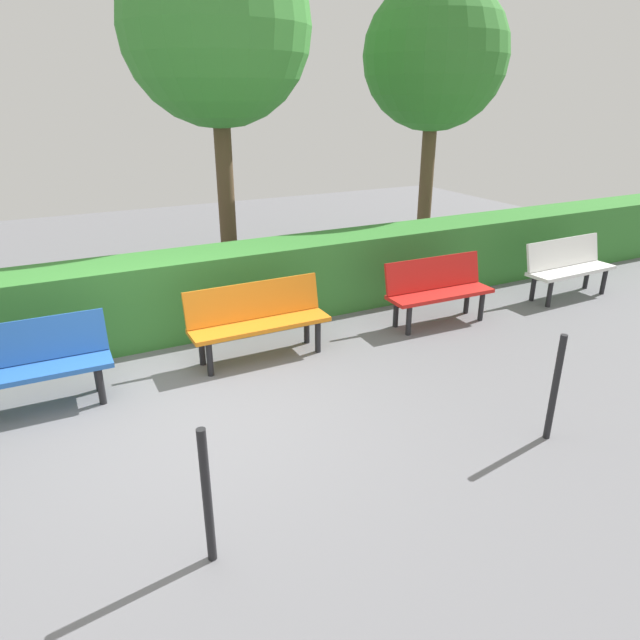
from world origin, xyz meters
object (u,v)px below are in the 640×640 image
at_px(bench_blue, 33,362).
at_px(tree_mid, 216,29).
at_px(bench_orange, 258,317).
at_px(tree_near, 435,57).
at_px(bench_white, 568,265).
at_px(bench_red, 438,288).

bearing_deg(bench_blue, tree_mid, -132.65).
height_order(bench_orange, tree_near, tree_near).
bearing_deg(bench_orange, tree_near, -147.47).
bearing_deg(bench_white, tree_near, -83.32).
relative_size(bench_blue, tree_mid, 0.27).
relative_size(bench_red, tree_near, 0.31).
bearing_deg(bench_red, bench_blue, 1.73).
height_order(bench_white, bench_orange, same).
xyz_separation_m(bench_orange, tree_mid, (-0.71, -3.13, 3.24)).
relative_size(bench_red, bench_blue, 1.05).
height_order(bench_red, bench_orange, same).
height_order(bench_orange, tree_mid, tree_mid).
height_order(bench_white, bench_blue, same).
xyz_separation_m(bench_red, bench_blue, (4.82, -0.00, -0.00)).
relative_size(bench_white, tree_mid, 0.29).
xyz_separation_m(bench_white, bench_blue, (7.21, -0.06, -0.00)).
bearing_deg(bench_red, tree_near, -122.02).
bearing_deg(bench_orange, tree_mid, -102.88).
relative_size(bench_orange, tree_mid, 0.31).
height_order(bench_blue, tree_mid, tree_mid).
relative_size(bench_red, tree_mid, 0.29).
height_order(bench_white, bench_red, same).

